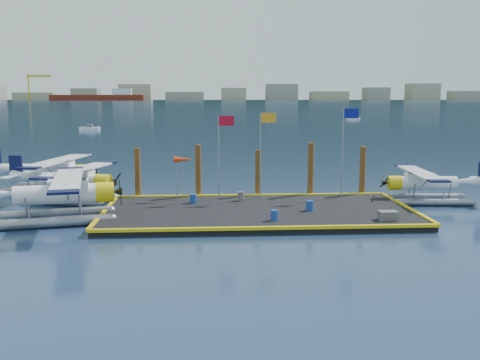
% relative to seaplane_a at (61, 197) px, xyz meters
% --- Properties ---
extents(ground, '(4000.00, 4000.00, 0.00)m').
position_rel_seaplane_a_xyz_m(ground, '(12.36, 1.22, -1.62)').
color(ground, navy).
rests_on(ground, ground).
extents(dock, '(20.00, 10.00, 0.40)m').
position_rel_seaplane_a_xyz_m(dock, '(12.36, 1.22, -1.42)').
color(dock, black).
rests_on(dock, ground).
extents(dock_bumpers, '(20.25, 10.25, 0.18)m').
position_rel_seaplane_a_xyz_m(dock_bumpers, '(12.36, 1.22, -1.13)').
color(dock_bumpers, yellow).
rests_on(dock_bumpers, dock).
extents(far_backdrop, '(3050.00, 2050.00, 810.00)m').
position_rel_seaplane_a_xyz_m(far_backdrop, '(252.27, 1738.74, 7.83)').
color(far_backdrop, black).
rests_on(far_backdrop, ground).
extents(seaplane_a, '(9.65, 10.52, 3.72)m').
position_rel_seaplane_a_xyz_m(seaplane_a, '(0.00, 0.00, 0.00)').
color(seaplane_a, gray).
rests_on(seaplane_a, ground).
extents(seaplane_b, '(8.85, 9.47, 3.39)m').
position_rel_seaplane_a_xyz_m(seaplane_b, '(-0.75, 6.21, -0.15)').
color(seaplane_b, gray).
rests_on(seaplane_b, ground).
extents(seaplane_c, '(9.35, 10.19, 3.60)m').
position_rel_seaplane_a_xyz_m(seaplane_c, '(-3.37, 10.56, -0.05)').
color(seaplane_c, gray).
rests_on(seaplane_c, ground).
extents(seaplane_d, '(7.90, 8.71, 3.09)m').
position_rel_seaplane_a_xyz_m(seaplane_d, '(24.87, 4.54, -0.28)').
color(seaplane_d, gray).
rests_on(seaplane_d, ground).
extents(drum_0, '(0.46, 0.46, 0.65)m').
position_rel_seaplane_a_xyz_m(drum_0, '(8.03, 3.55, -0.90)').
color(drum_0, '#1B3C94').
rests_on(drum_0, dock).
extents(drum_1, '(0.47, 0.47, 0.66)m').
position_rel_seaplane_a_xyz_m(drum_1, '(15.66, 0.63, -0.89)').
color(drum_1, '#1B3C94').
rests_on(drum_1, dock).
extents(drum_3, '(0.45, 0.45, 0.63)m').
position_rel_seaplane_a_xyz_m(drum_3, '(13.01, -1.95, -0.90)').
color(drum_3, '#1B3C94').
rests_on(drum_3, dock).
extents(drum_5, '(0.46, 0.46, 0.65)m').
position_rel_seaplane_a_xyz_m(drum_5, '(11.39, 4.24, -0.90)').
color(drum_5, '#55555A').
rests_on(drum_5, dock).
extents(crate, '(1.10, 0.73, 0.55)m').
position_rel_seaplane_a_xyz_m(crate, '(19.86, -2.27, -0.95)').
color(crate, '#55555A').
rests_on(crate, dock).
extents(flagpole_red, '(1.14, 0.08, 6.00)m').
position_rel_seaplane_a_xyz_m(flagpole_red, '(10.06, 5.02, 2.77)').
color(flagpole_red, gray).
rests_on(flagpole_red, dock).
extents(flagpole_yellow, '(1.14, 0.08, 6.20)m').
position_rel_seaplane_a_xyz_m(flagpole_yellow, '(13.06, 5.02, 2.89)').
color(flagpole_yellow, gray).
rests_on(flagpole_yellow, dock).
extents(flagpole_blue, '(1.14, 0.08, 6.50)m').
position_rel_seaplane_a_xyz_m(flagpole_blue, '(19.05, 5.02, 3.06)').
color(flagpole_blue, gray).
rests_on(flagpole_blue, dock).
extents(windsock, '(1.40, 0.44, 3.12)m').
position_rel_seaplane_a_xyz_m(windsock, '(7.33, 5.02, 1.61)').
color(windsock, gray).
rests_on(windsock, dock).
extents(piling_0, '(0.44, 0.44, 4.00)m').
position_rel_seaplane_a_xyz_m(piling_0, '(3.86, 6.62, 0.38)').
color(piling_0, '#4E2C16').
rests_on(piling_0, ground).
extents(piling_1, '(0.44, 0.44, 4.20)m').
position_rel_seaplane_a_xyz_m(piling_1, '(8.36, 6.62, 0.48)').
color(piling_1, '#4E2C16').
rests_on(piling_1, ground).
extents(piling_2, '(0.44, 0.44, 3.80)m').
position_rel_seaplane_a_xyz_m(piling_2, '(12.86, 6.62, 0.28)').
color(piling_2, '#4E2C16').
rests_on(piling_2, ground).
extents(piling_3, '(0.44, 0.44, 4.30)m').
position_rel_seaplane_a_xyz_m(piling_3, '(16.86, 6.62, 0.53)').
color(piling_3, '#4E2C16').
rests_on(piling_3, ground).
extents(piling_4, '(0.44, 0.44, 4.00)m').
position_rel_seaplane_a_xyz_m(piling_4, '(20.86, 6.62, 0.38)').
color(piling_4, '#4E2C16').
rests_on(piling_4, ground).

